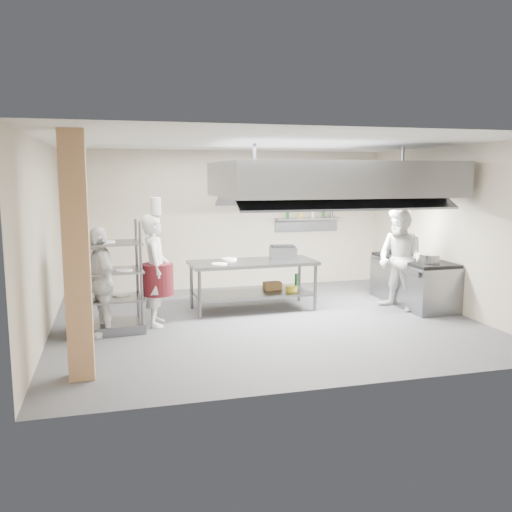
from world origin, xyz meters
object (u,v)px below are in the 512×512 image
object	(u,v)px
chef_line	(400,259)
cooking_range	(413,283)
island	(253,285)
pass_rack	(104,278)
stockpot	(409,254)
chef_plating	(100,282)
griddle	(283,253)
chef_head	(155,270)

from	to	relation	value
chef_line	cooking_range	bearing A→B (deg)	102.99
cooking_range	island	bearing A→B (deg)	173.02
pass_rack	stockpot	xyz separation A→B (m)	(5.59, 0.45, 0.11)
island	chef_plating	bearing A→B (deg)	-161.94
griddle	stockpot	xyz separation A→B (m)	(2.36, -0.48, -0.03)
cooking_range	chef_head	world-z (taller)	chef_head
chef_plating	chef_line	bearing A→B (deg)	74.27
chef_plating	stockpot	size ratio (longest dim) A/B	6.31
griddle	chef_line	bearing A→B (deg)	-14.06
cooking_range	chef_line	distance (m)	0.78
chef_line	chef_plating	distance (m)	5.30
chef_plating	chef_head	bearing A→B (deg)	93.92
island	pass_rack	size ratio (longest dim) A/B	1.31
chef_head	pass_rack	bearing A→B (deg)	110.47
chef_head	stockpot	distance (m)	4.79
island	cooking_range	bearing A→B (deg)	-8.80
pass_rack	chef_head	distance (m)	0.84
island	cooking_range	distance (m)	3.11
stockpot	island	bearing A→B (deg)	172.64
cooking_range	stockpot	world-z (taller)	stockpot
pass_rack	cooking_range	bearing A→B (deg)	0.78
island	stockpot	xyz separation A→B (m)	(2.97, -0.38, 0.54)
chef_plating	stockpot	distance (m)	5.69
chef_head	chef_plating	distance (m)	0.95
pass_rack	chef_plating	distance (m)	0.16
island	chef_plating	distance (m)	2.88
pass_rack	chef_plating	size ratio (longest dim) A/B	1.04
pass_rack	stockpot	world-z (taller)	pass_rack
chef_line	stockpot	bearing A→B (deg)	110.21
chef_plating	stockpot	xyz separation A→B (m)	(5.66, 0.59, 0.15)
island	cooking_range	size ratio (longest dim) A/B	1.15
stockpot	pass_rack	bearing A→B (deg)	-175.45
chef_plating	griddle	distance (m)	3.47
cooking_range	griddle	distance (m)	2.60
chef_head	chef_line	xyz separation A→B (m)	(4.42, -0.09, 0.02)
chef_line	chef_plating	bearing A→B (deg)	-108.35
chef_line	stockpot	size ratio (longest dim) A/B	7.02
chef_plating	pass_rack	bearing A→B (deg)	137.16
island	chef_head	distance (m)	1.97
cooking_range	chef_head	size ratio (longest dim) A/B	1.08
island	pass_rack	xyz separation A→B (m)	(-2.62, -0.83, 0.43)
chef_head	chef_line	world-z (taller)	chef_line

